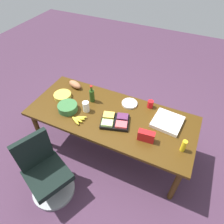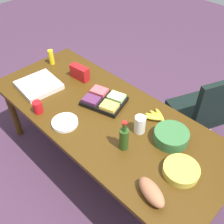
{
  "view_description": "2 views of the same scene",
  "coord_description": "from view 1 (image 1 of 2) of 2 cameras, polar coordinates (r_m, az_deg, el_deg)",
  "views": [
    {
      "loc": [
        0.82,
        -1.73,
        2.69
      ],
      "look_at": [
        0.0,
        0.03,
        0.78
      ],
      "focal_mm": 32.26,
      "sensor_mm": 36.0,
      "label": 1
    },
    {
      "loc": [
        -1.21,
        1.12,
        2.3
      ],
      "look_at": [
        -0.09,
        -0.0,
        0.83
      ],
      "focal_mm": 41.93,
      "sensor_mm": 36.0,
      "label": 2
    }
  ],
  "objects": [
    {
      "name": "mustard_bottle",
      "position": [
        2.44,
        19.65,
        -9.01
      ],
      "size": [
        0.07,
        0.07,
        0.16
      ],
      "primitive_type": "cylinder",
      "rotation": [
        0.0,
        0.0,
        0.29
      ],
      "color": "yellow",
      "rests_on": "conference_table"
    },
    {
      "name": "pizza_box",
      "position": [
        2.71,
        15.44,
        -2.69
      ],
      "size": [
        0.39,
        0.39,
        0.05
      ],
      "primitive_type": "cube",
      "rotation": [
        0.0,
        0.0,
        -0.1
      ],
      "color": "silver",
      "rests_on": "conference_table"
    },
    {
      "name": "red_solo_cup",
      "position": [
        2.86,
        10.81,
        2.23
      ],
      "size": [
        0.09,
        0.09,
        0.11
      ],
      "primitive_type": "cylinder",
      "rotation": [
        0.0,
        0.0,
        0.13
      ],
      "color": "red",
      "rests_on": "conference_table"
    },
    {
      "name": "bread_loaf",
      "position": [
        3.22,
        -10.45,
        7.67
      ],
      "size": [
        0.26,
        0.17,
        0.1
      ],
      "primitive_type": "ellipsoid",
      "rotation": [
        0.0,
        0.0,
        -0.29
      ],
      "color": "#A86644",
      "rests_on": "conference_table"
    },
    {
      "name": "wine_bottle",
      "position": [
        2.89,
        -5.71,
        4.73
      ],
      "size": [
        0.08,
        0.08,
        0.27
      ],
      "color": "#254415",
      "rests_on": "conference_table"
    },
    {
      "name": "chip_bowl",
      "position": [
        3.07,
        -13.83,
        4.55
      ],
      "size": [
        0.32,
        0.32,
        0.06
      ],
      "primitive_type": "cylinder",
      "rotation": [
        0.0,
        0.0,
        -0.33
      ],
      "color": "gold",
      "rests_on": "conference_table"
    },
    {
      "name": "banana_bunch",
      "position": [
        2.68,
        -9.59,
        -2.0
      ],
      "size": [
        0.19,
        0.19,
        0.04
      ],
      "color": "yellow",
      "rests_on": "conference_table"
    },
    {
      "name": "fruit_platter",
      "position": [
        2.61,
        0.85,
        -2.59
      ],
      "size": [
        0.42,
        0.37,
        0.07
      ],
      "color": "black",
      "rests_on": "conference_table"
    },
    {
      "name": "ground_plane",
      "position": [
        3.3,
        -0.28,
        -9.94
      ],
      "size": [
        10.0,
        10.0,
        0.0
      ],
      "primitive_type": "plane",
      "color": "#462B42"
    },
    {
      "name": "paper_plate_stack",
      "position": [
        2.89,
        5.0,
        2.41
      ],
      "size": [
        0.26,
        0.26,
        0.03
      ],
      "primitive_type": "cylinder",
      "rotation": [
        0.0,
        0.0,
        -0.22
      ],
      "color": "white",
      "rests_on": "conference_table"
    },
    {
      "name": "chip_bag_red",
      "position": [
        2.43,
        9.66,
        -6.73
      ],
      "size": [
        0.21,
        0.1,
        0.14
      ],
      "primitive_type": "cube",
      "rotation": [
        0.0,
        0.0,
        0.1
      ],
      "color": "red",
      "rests_on": "conference_table"
    },
    {
      "name": "office_chair",
      "position": [
        2.77,
        -18.08,
        -16.47
      ],
      "size": [
        0.63,
        0.63,
        0.94
      ],
      "color": "gray",
      "rests_on": "ground"
    },
    {
      "name": "salad_bowl",
      "position": [
        2.83,
        -12.43,
        1.29
      ],
      "size": [
        0.32,
        0.32,
        0.1
      ],
      "primitive_type": "cylinder",
      "rotation": [
        0.0,
        0.0,
        -0.21
      ],
      "color": "#346936",
      "rests_on": "conference_table"
    },
    {
      "name": "conference_table",
      "position": [
        2.78,
        -0.33,
        -1.88
      ],
      "size": [
        2.28,
        0.97,
        0.74
      ],
      "color": "#442B0B",
      "rests_on": "ground"
    },
    {
      "name": "mayo_jar",
      "position": [
        2.76,
        -7.38,
        1.53
      ],
      "size": [
        0.09,
        0.09,
        0.15
      ],
      "primitive_type": "cylinder",
      "rotation": [
        0.0,
        0.0,
        -0.01
      ],
      "color": "white",
      "rests_on": "conference_table"
    }
  ]
}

